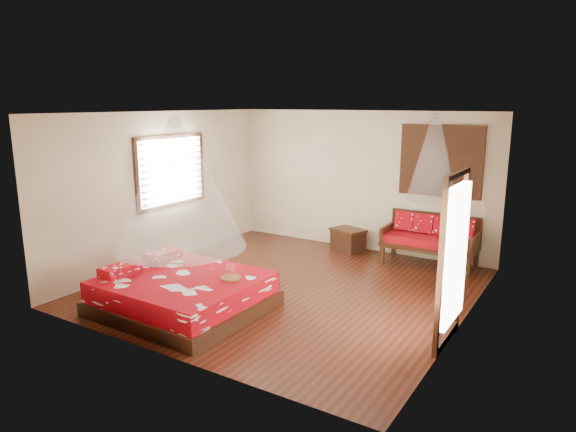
% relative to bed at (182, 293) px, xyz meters
% --- Properties ---
extents(room, '(5.54, 5.54, 2.84)m').
position_rel_bed_xyz_m(room, '(0.83, 1.60, 1.15)').
color(room, '#33140B').
rests_on(room, ground).
extents(bed, '(2.22, 2.01, 0.65)m').
position_rel_bed_xyz_m(bed, '(0.00, 0.00, 0.00)').
color(bed, black).
rests_on(bed, floor).
extents(daybed, '(1.68, 0.74, 0.94)m').
position_rel_bed_xyz_m(daybed, '(2.43, 3.98, 0.27)').
color(daybed, black).
rests_on(daybed, floor).
extents(storage_chest, '(0.77, 0.67, 0.45)m').
position_rel_bed_xyz_m(storage_chest, '(0.73, 4.05, -0.02)').
color(storage_chest, black).
rests_on(storage_chest, floor).
extents(shutter_panel, '(1.52, 0.06, 1.32)m').
position_rel_bed_xyz_m(shutter_panel, '(2.43, 4.32, 1.65)').
color(shutter_panel, black).
rests_on(shutter_panel, wall_back).
extents(window_left, '(0.10, 1.74, 1.34)m').
position_rel_bed_xyz_m(window_left, '(-1.88, 1.80, 1.45)').
color(window_left, black).
rests_on(window_left, wall_left).
extents(glazed_door, '(0.08, 1.02, 2.16)m').
position_rel_bed_xyz_m(glazed_door, '(3.54, 1.00, 0.82)').
color(glazed_door, black).
rests_on(glazed_door, floor).
extents(wine_tray, '(0.29, 0.29, 0.23)m').
position_rel_bed_xyz_m(wine_tray, '(0.66, 0.30, 0.31)').
color(wine_tray, brown).
rests_on(wine_tray, bed).
extents(mosquito_net_main, '(1.86, 1.86, 1.80)m').
position_rel_bed_xyz_m(mosquito_net_main, '(0.02, -0.00, 1.60)').
color(mosquito_net_main, silver).
rests_on(mosquito_net_main, ceiling).
extents(mosquito_net_daybed, '(0.89, 0.89, 1.50)m').
position_rel_bed_xyz_m(mosquito_net_daybed, '(2.43, 3.85, 1.75)').
color(mosquito_net_daybed, silver).
rests_on(mosquito_net_daybed, ceiling).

